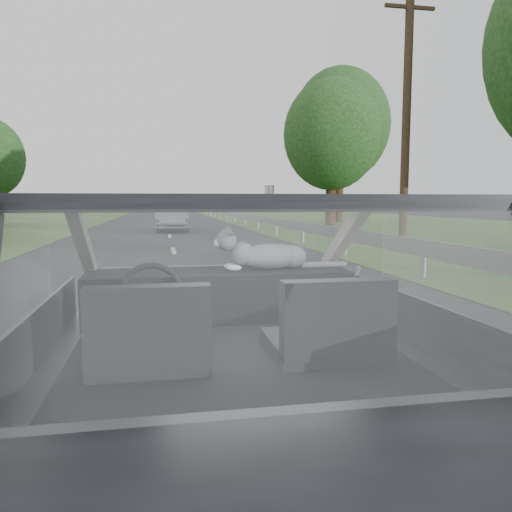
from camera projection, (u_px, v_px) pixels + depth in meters
name	position (u px, v px, depth m)	size (l,w,h in m)	color
ground	(234.00, 480.00, 2.56)	(140.00, 140.00, 0.00)	#262629
subject_car	(233.00, 342.00, 2.48)	(1.80, 4.00, 1.45)	#222329
dashboard	(219.00, 295.00, 3.08)	(1.58, 0.45, 0.30)	black
driver_seat	(149.00, 330.00, 2.11)	(0.50, 0.72, 0.42)	black
passenger_seat	(330.00, 322.00, 2.26)	(0.50, 0.72, 0.42)	black
steering_wheel	(152.00, 294.00, 2.71)	(0.36, 0.36, 0.04)	black
cat	(270.00, 255.00, 3.12)	(0.62, 0.19, 0.28)	slate
guardrail	(341.00, 233.00, 13.06)	(0.05, 90.00, 0.32)	#9F9F9F
other_car	(172.00, 216.00, 23.85)	(1.67, 4.23, 1.39)	#9A9EA9
highway_sign	(269.00, 205.00, 29.22)	(0.09, 0.93, 2.34)	#145928
utility_pole	(406.00, 117.00, 15.24)	(0.26, 0.26, 7.99)	brown
tree_2	(331.00, 157.00, 24.77)	(4.77, 4.77, 7.23)	#10350F
tree_3	(340.00, 148.00, 33.72)	(6.64, 6.64, 10.06)	#10350F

